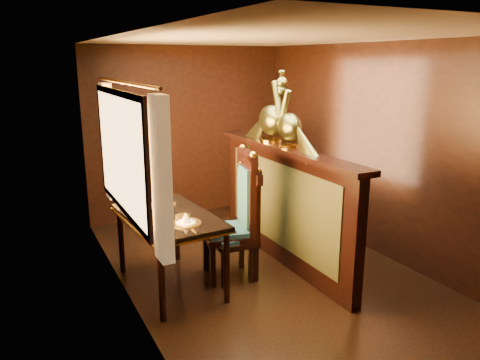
{
  "coord_description": "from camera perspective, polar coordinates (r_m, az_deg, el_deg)",
  "views": [
    {
      "loc": [
        -2.42,
        -4.02,
        2.29
      ],
      "look_at": [
        -0.28,
        0.21,
        1.07
      ],
      "focal_mm": 35.0,
      "sensor_mm": 36.0,
      "label": 1
    }
  ],
  "objects": [
    {
      "name": "ground",
      "position": [
        5.22,
        3.91,
        -11.63
      ],
      "size": [
        5.0,
        5.0,
        0.0
      ],
      "primitive_type": "plane",
      "color": "black",
      "rests_on": "ground"
    },
    {
      "name": "partition",
      "position": [
        5.36,
        5.36,
        -2.78
      ],
      "size": [
        0.26,
        2.7,
        1.36
      ],
      "color": "black",
      "rests_on": "ground"
    },
    {
      "name": "peacock_right",
      "position": [
        5.41,
        3.9,
        8.89
      ],
      "size": [
        0.26,
        0.69,
        0.83
      ],
      "primitive_type": null,
      "color": "#194C2E",
      "rests_on": "partition"
    },
    {
      "name": "chair_right",
      "position": [
        4.98,
        -0.07,
        -3.78
      ],
      "size": [
        0.61,
        0.63,
        1.41
      ],
      "rotation": [
        0.0,
        0.0,
        -0.22
      ],
      "color": "black",
      "rests_on": "ground"
    },
    {
      "name": "peacock_left",
      "position": [
        5.09,
        6.08,
        7.94
      ],
      "size": [
        0.23,
        0.61,
        0.73
      ],
      "primitive_type": null,
      "color": "#194C2E",
      "rests_on": "partition"
    },
    {
      "name": "chair_left",
      "position": [
        4.99,
        0.35,
        -4.78
      ],
      "size": [
        0.46,
        0.5,
        1.25
      ],
      "rotation": [
        0.0,
        0.0,
        -0.04
      ],
      "color": "black",
      "rests_on": "ground"
    },
    {
      "name": "dining_table",
      "position": [
        4.79,
        -8.7,
        -5.04
      ],
      "size": [
        0.9,
        1.38,
        0.98
      ],
      "rotation": [
        0.0,
        0.0,
        0.07
      ],
      "color": "black",
      "rests_on": "ground"
    },
    {
      "name": "room_shell",
      "position": [
        4.72,
        3.23,
        5.76
      ],
      "size": [
        3.04,
        5.04,
        2.52
      ],
      "color": "black",
      "rests_on": "ground"
    }
  ]
}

